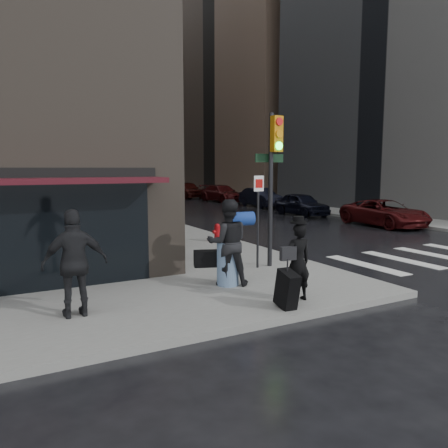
{
  "coord_description": "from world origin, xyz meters",
  "views": [
    {
      "loc": [
        -6.42,
        -8.4,
        2.92
      ],
      "look_at": [
        -0.46,
        2.72,
        1.3
      ],
      "focal_mm": 35.0,
      "sensor_mm": 36.0,
      "label": 1
    }
  ],
  "objects": [
    {
      "name": "man_overcoat",
      "position": [
        -0.95,
        -1.32,
        0.91
      ],
      "size": [
        0.99,
        0.89,
        1.82
      ],
      "rotation": [
        0.0,
        0.0,
        3.07
      ],
      "color": "black",
      "rests_on": "ground"
    },
    {
      "name": "parked_car_2",
      "position": [
        11.48,
        19.14,
        0.72
      ],
      "size": [
        1.75,
        4.45,
        1.44
      ],
      "primitive_type": "imported",
      "rotation": [
        0.0,
        0.0,
        -0.05
      ],
      "color": "black",
      "rests_on": "ground"
    },
    {
      "name": "parked_car_0",
      "position": [
        11.11,
        7.09,
        0.67
      ],
      "size": [
        2.55,
        4.95,
        1.33
      ],
      "primitive_type": "imported",
      "rotation": [
        0.0,
        0.0,
        -0.07
      ],
      "color": "#410D0E",
      "rests_on": "ground"
    },
    {
      "name": "fire_hydrant",
      "position": [
        1.09,
        6.16,
        0.46
      ],
      "size": [
        0.39,
        0.3,
        0.68
      ],
      "rotation": [
        0.0,
        0.0,
        0.12
      ],
      "color": "#9B090E",
      "rests_on": "ground"
    },
    {
      "name": "man_jeans",
      "position": [
        -1.56,
        0.51,
        1.18
      ],
      "size": [
        1.42,
        1.15,
        2.05
      ],
      "rotation": [
        0.0,
        0.0,
        2.79
      ],
      "color": "black",
      "rests_on": "ground"
    },
    {
      "name": "parked_car_1",
      "position": [
        10.57,
        13.12,
        0.7
      ],
      "size": [
        1.72,
        4.14,
        1.4
      ],
      "primitive_type": "imported",
      "rotation": [
        0.0,
        0.0,
        -0.02
      ],
      "color": "black",
      "rests_on": "ground"
    },
    {
      "name": "parked_car_4",
      "position": [
        10.73,
        31.19,
        0.81
      ],
      "size": [
        1.97,
        4.76,
        1.61
      ],
      "primitive_type": "imported",
      "rotation": [
        0.0,
        0.0,
        -0.01
      ],
      "color": "#390E0B",
      "rests_on": "ground"
    },
    {
      "name": "parked_car_3",
      "position": [
        11.38,
        25.16,
        0.73
      ],
      "size": [
        2.45,
        5.18,
        1.46
      ],
      "primitive_type": "imported",
      "rotation": [
        0.0,
        0.0,
        0.08
      ],
      "color": "#3D0C0D",
      "rests_on": "ground"
    },
    {
      "name": "bldg_right_far",
      "position": [
        26.0,
        58.0,
        12.5
      ],
      "size": [
        22.0,
        20.0,
        25.0
      ],
      "primitive_type": "cube",
      "color": "slate",
      "rests_on": "ground"
    },
    {
      "name": "man_greycoat",
      "position": [
        -5.11,
        -0.1,
        1.16
      ],
      "size": [
        1.2,
        0.51,
        2.03
      ],
      "rotation": [
        0.0,
        0.0,
        3.13
      ],
      "color": "black",
      "rests_on": "ground"
    },
    {
      "name": "bldg_right_mid",
      "position": [
        26.0,
        35.0,
        19.0
      ],
      "size": [
        22.0,
        22.0,
        38.0
      ],
      "primitive_type": "cube",
      "color": "#876853",
      "rests_on": "ground"
    },
    {
      "name": "traffic_light",
      "position": [
        0.47,
        1.65,
        2.91
      ],
      "size": [
        1.07,
        0.5,
        4.28
      ],
      "rotation": [
        0.0,
        0.0,
        0.06
      ],
      "color": "black",
      "rests_on": "ground"
    },
    {
      "name": "ground",
      "position": [
        0.0,
        0.0,
        0.0
      ],
      "size": [
        140.0,
        140.0,
        0.0
      ],
      "primitive_type": "plane",
      "color": "black",
      "rests_on": "ground"
    },
    {
      "name": "sidewalk_right",
      "position": [
        13.5,
        27.0,
        0.07
      ],
      "size": [
        3.0,
        50.0,
        0.15
      ],
      "primitive_type": "cube",
      "color": "slate",
      "rests_on": "ground"
    },
    {
      "name": "bldg_distant",
      "position": [
        6.0,
        78.0,
        16.0
      ],
      "size": [
        40.0,
        12.0,
        32.0
      ],
      "primitive_type": "cube",
      "color": "slate",
      "rests_on": "ground"
    },
    {
      "name": "sidewalk_left",
      "position": [
        0.0,
        27.0,
        0.07
      ],
      "size": [
        4.0,
        50.0,
        0.15
      ],
      "primitive_type": "cube",
      "color": "slate",
      "rests_on": "ground"
    }
  ]
}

